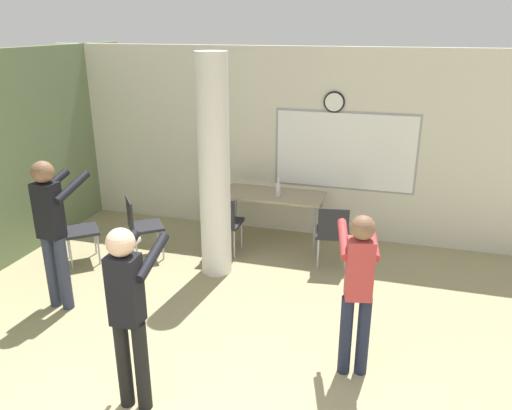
# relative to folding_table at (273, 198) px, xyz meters

# --- Properties ---
(wall_back) EXTENTS (8.00, 0.15, 2.80)m
(wall_back) POSITION_rel_folding_table_xyz_m (0.23, 0.54, 0.70)
(wall_back) COLOR beige
(wall_back) RESTS_ON ground_plane
(support_pillar) EXTENTS (0.39, 0.39, 2.80)m
(support_pillar) POSITION_rel_folding_table_xyz_m (-0.47, -1.12, 0.70)
(support_pillar) COLOR silver
(support_pillar) RESTS_ON ground_plane
(folding_table) EXTENTS (1.47, 0.67, 0.76)m
(folding_table) POSITION_rel_folding_table_xyz_m (0.00, 0.00, 0.00)
(folding_table) COLOR tan
(folding_table) RESTS_ON ground_plane
(bottle_on_table) EXTENTS (0.07, 0.07, 0.28)m
(bottle_on_table) POSITION_rel_folding_table_xyz_m (0.09, -0.08, 0.17)
(bottle_on_table) COLOR silver
(bottle_on_table) RESTS_ON folding_table
(chair_near_pillar) EXTENTS (0.62, 0.62, 0.87)m
(chair_near_pillar) POSITION_rel_folding_table_xyz_m (-1.62, -1.02, -0.19)
(chair_near_pillar) COLOR #232328
(chair_near_pillar) RESTS_ON ground_plane
(chair_table_left) EXTENTS (0.45, 0.45, 0.87)m
(chair_table_left) POSITION_rel_folding_table_xyz_m (-0.55, -0.61, -0.19)
(chair_table_left) COLOR #232328
(chair_table_left) RESTS_ON ground_plane
(chair_by_left_wall) EXTENTS (0.62, 0.62, 0.87)m
(chair_by_left_wall) POSITION_rel_folding_table_xyz_m (-2.39, -1.41, -0.19)
(chair_by_left_wall) COLOR #232328
(chair_by_left_wall) RESTS_ON ground_plane
(chair_table_right) EXTENTS (0.49, 0.49, 0.87)m
(chair_table_right) POSITION_rel_folding_table_xyz_m (0.96, -0.55, -0.19)
(chair_table_right) COLOR #232328
(chair_table_right) RESTS_ON ground_plane
(person_playing_side) EXTENTS (0.44, 0.61, 1.58)m
(person_playing_side) POSITION_rel_folding_table_xyz_m (1.46, -2.67, 0.23)
(person_playing_side) COLOR #1E2338
(person_playing_side) RESTS_ON ground_plane
(person_playing_front) EXTENTS (0.37, 0.64, 1.65)m
(person_playing_front) POSITION_rel_folding_table_xyz_m (-0.26, -3.63, 0.27)
(person_playing_front) COLOR black
(person_playing_front) RESTS_ON ground_plane
(person_watching_back) EXTENTS (0.41, 0.66, 1.74)m
(person_watching_back) POSITION_rel_folding_table_xyz_m (-1.88, -2.43, 0.32)
(person_watching_back) COLOR #2D3347
(person_watching_back) RESTS_ON ground_plane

